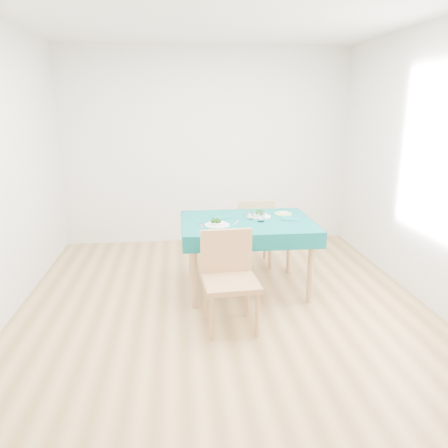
{
  "coord_description": "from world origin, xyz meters",
  "views": [
    {
      "loc": [
        -0.42,
        -3.89,
        1.92
      ],
      "look_at": [
        0.0,
        0.0,
        0.85
      ],
      "focal_mm": 35.0,
      "sensor_mm": 36.0,
      "label": 1
    }
  ],
  "objects": [
    {
      "name": "side_plate",
      "position": [
        0.73,
        0.68,
        0.76
      ],
      "size": [
        0.19,
        0.19,
        0.01
      ],
      "primitive_type": "cylinder",
      "color": "#A9E26E",
      "rests_on": "table"
    },
    {
      "name": "napkin_far",
      "position": [
        0.74,
        0.44,
        0.76
      ],
      "size": [
        0.21,
        0.17,
        0.01
      ],
      "primitive_type": "cube",
      "rotation": [
        0.0,
        0.0,
        -0.28
      ],
      "color": "#0B6261",
      "rests_on": "table"
    },
    {
      "name": "room_shell",
      "position": [
        0.0,
        0.0,
        1.35
      ],
      "size": [
        4.02,
        4.52,
        2.73
      ],
      "color": "olive",
      "rests_on": "ground"
    },
    {
      "name": "knife_near",
      "position": [
        0.17,
        0.37,
        0.76
      ],
      "size": [
        0.09,
        0.2,
        0.0
      ],
      "primitive_type": "cube",
      "rotation": [
        0.0,
        0.0,
        -0.39
      ],
      "color": "silver",
      "rests_on": "table"
    },
    {
      "name": "chair_near",
      "position": [
        0.01,
        -0.4,
        0.58
      ],
      "size": [
        0.5,
        0.54,
        1.17
      ],
      "primitive_type": "cube",
      "rotation": [
        0.0,
        0.0,
        0.06
      ],
      "color": "#AB7C50",
      "rests_on": "ground"
    },
    {
      "name": "bread_slice",
      "position": [
        0.73,
        0.68,
        0.77
      ],
      "size": [
        0.1,
        0.1,
        0.01
      ],
      "primitive_type": "cube",
      "rotation": [
        0.0,
        0.0,
        -0.08
      ],
      "color": "beige",
      "rests_on": "side_plate"
    },
    {
      "name": "table",
      "position": [
        0.29,
        0.44,
        0.38
      ],
      "size": [
        1.36,
        1.03,
        0.76
      ],
      "primitive_type": "cube",
      "color": "#085858",
      "rests_on": "ground"
    },
    {
      "name": "chair_far",
      "position": [
        0.49,
        1.17,
        0.54
      ],
      "size": [
        0.44,
        0.48,
        1.08
      ],
      "primitive_type": "cube",
      "rotation": [
        0.0,
        0.0,
        3.11
      ],
      "color": "#AB7C50",
      "rests_on": "ground"
    },
    {
      "name": "fork_far",
      "position": [
        0.32,
        0.59,
        0.76
      ],
      "size": [
        0.07,
        0.19,
        0.0
      ],
      "primitive_type": "cube",
      "rotation": [
        0.0,
        0.0,
        0.25
      ],
      "color": "silver",
      "rests_on": "table"
    },
    {
      "name": "knife_far",
      "position": [
        0.76,
        0.51,
        0.76
      ],
      "size": [
        0.06,
        0.19,
        0.0
      ],
      "primitive_type": "cube",
      "rotation": [
        0.0,
        0.0,
        -0.25
      ],
      "color": "silver",
      "rests_on": "table"
    },
    {
      "name": "bowl_far",
      "position": [
        0.45,
        0.58,
        0.79
      ],
      "size": [
        0.23,
        0.23,
        0.07
      ],
      "primitive_type": null,
      "color": "white",
      "rests_on": "table"
    },
    {
      "name": "tumbler_side",
      "position": [
        0.42,
        0.39,
        0.81
      ],
      "size": [
        0.08,
        0.08,
        0.1
      ],
      "primitive_type": "cylinder",
      "color": "white",
      "rests_on": "table"
    },
    {
      "name": "bowl_near",
      "position": [
        -0.04,
        0.28,
        0.8
      ],
      "size": [
        0.25,
        0.25,
        0.08
      ],
      "primitive_type": null,
      "color": "white",
      "rests_on": "table"
    },
    {
      "name": "fork_near",
      "position": [
        -0.2,
        0.28,
        0.76
      ],
      "size": [
        0.04,
        0.19,
        0.0
      ],
      "primitive_type": "cube",
      "rotation": [
        0.0,
        0.0,
        0.09
      ],
      "color": "silver",
      "rests_on": "table"
    },
    {
      "name": "tumbler_center",
      "position": [
        0.34,
        0.5,
        0.8
      ],
      "size": [
        0.06,
        0.06,
        0.08
      ],
      "primitive_type": "cylinder",
      "color": "white",
      "rests_on": "table"
    },
    {
      "name": "napkin_near",
      "position": [
        0.04,
        0.57,
        0.76
      ],
      "size": [
        0.21,
        0.17,
        0.01
      ],
      "primitive_type": "cube",
      "rotation": [
        0.0,
        0.0,
        0.27
      ],
      "color": "#0B6261",
      "rests_on": "table"
    }
  ]
}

